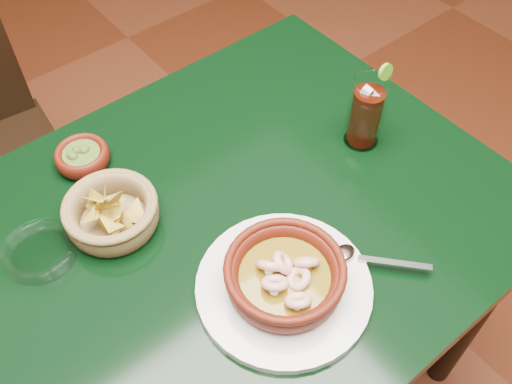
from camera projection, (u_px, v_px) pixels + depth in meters
dining_table at (191, 276)px, 1.05m from camera, size 1.20×0.80×0.75m
shrimp_plate at (285, 279)px, 0.90m from camera, size 0.35×0.29×0.08m
chip_basket at (112, 213)px, 0.99m from camera, size 0.20×0.20×0.12m
guacamole_ramekin at (82, 157)px, 1.08m from camera, size 0.12×0.12×0.04m
cola_drink at (366, 113)px, 1.08m from camera, size 0.15×0.15×0.17m
glass_ashtray at (41, 252)px, 0.95m from camera, size 0.14×0.14×0.03m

